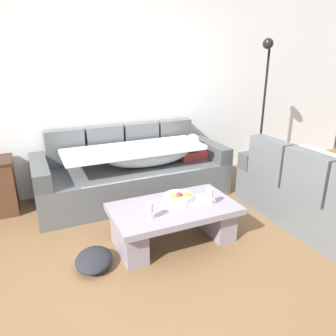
{
  "coord_description": "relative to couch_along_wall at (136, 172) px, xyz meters",
  "views": [
    {
      "loc": [
        -0.95,
        -2.01,
        1.75
      ],
      "look_at": [
        0.43,
        1.03,
        0.55
      ],
      "focal_mm": 33.96,
      "sensor_mm": 36.0,
      "label": 1
    }
  ],
  "objects": [
    {
      "name": "ground_plane",
      "position": [
        -0.25,
        -1.62,
        -0.33
      ],
      "size": [
        14.0,
        14.0,
        0.0
      ],
      "primitive_type": "plane",
      "color": "brown"
    },
    {
      "name": "back_wall",
      "position": [
        -0.25,
        0.53,
        1.02
      ],
      "size": [
        9.0,
        0.1,
        2.7
      ],
      "primitive_type": "cube",
      "color": "silver",
      "rests_on": "ground_plane"
    },
    {
      "name": "couch_along_wall",
      "position": [
        0.0,
        0.0,
        0.0
      ],
      "size": [
        2.36,
        0.92,
        0.88
      ],
      "color": "#56595B",
      "rests_on": "ground_plane"
    },
    {
      "name": "couch_near_window",
      "position": [
        1.56,
        -1.62,
        0.01
      ],
      "size": [
        0.92,
        1.99,
        0.88
      ],
      "rotation": [
        0.0,
        0.0,
        1.57
      ],
      "color": "#56595B",
      "rests_on": "ground_plane"
    },
    {
      "name": "coffee_table",
      "position": [
        -0.02,
        -1.17,
        -0.09
      ],
      "size": [
        1.2,
        0.68,
        0.38
      ],
      "color": "gray",
      "rests_on": "ground_plane"
    },
    {
      "name": "fruit_bowl",
      "position": [
        0.07,
        -1.1,
        0.09
      ],
      "size": [
        0.28,
        0.28,
        0.1
      ],
      "color": "silver",
      "rests_on": "coffee_table"
    },
    {
      "name": "wine_glass_near_left",
      "position": [
        -0.32,
        -1.32,
        0.17
      ],
      "size": [
        0.07,
        0.07,
        0.17
      ],
      "color": "silver",
      "rests_on": "coffee_table"
    },
    {
      "name": "wine_glass_near_right",
      "position": [
        0.3,
        -1.29,
        0.17
      ],
      "size": [
        0.07,
        0.07,
        0.17
      ],
      "color": "silver",
      "rests_on": "coffee_table"
    },
    {
      "name": "open_magazine",
      "position": [
        0.27,
        -1.15,
        0.05
      ],
      "size": [
        0.3,
        0.24,
        0.01
      ],
      "primitive_type": "cube",
      "rotation": [
        0.0,
        0.0,
        -0.12
      ],
      "color": "white",
      "rests_on": "coffee_table"
    },
    {
      "name": "floor_lamp",
      "position": [
        1.92,
        -0.05,
        0.79
      ],
      "size": [
        0.33,
        0.31,
        1.95
      ],
      "color": "black",
      "rests_on": "ground_plane"
    },
    {
      "name": "crumpled_garment",
      "position": [
        -0.82,
        -1.24,
        -0.27
      ],
      "size": [
        0.41,
        0.47,
        0.12
      ],
      "primitive_type": "ellipsoid",
      "rotation": [
        0.0,
        0.0,
        1.3
      ],
      "color": "#232328",
      "rests_on": "ground_plane"
    }
  ]
}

